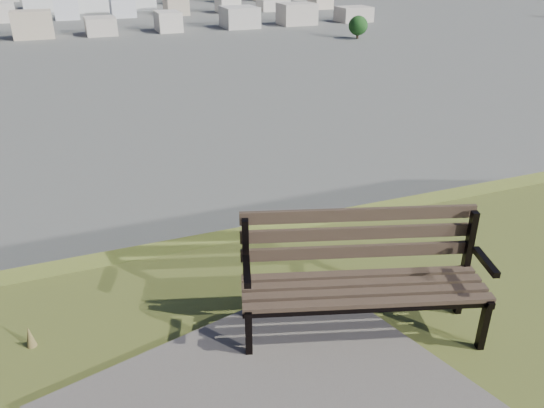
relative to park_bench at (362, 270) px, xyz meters
name	(u,v)px	position (x,y,z in m)	size (l,w,h in m)	color
park_bench	(362,270)	(0.00, 0.00, 0.00)	(2.02, 1.15, 1.01)	#433326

